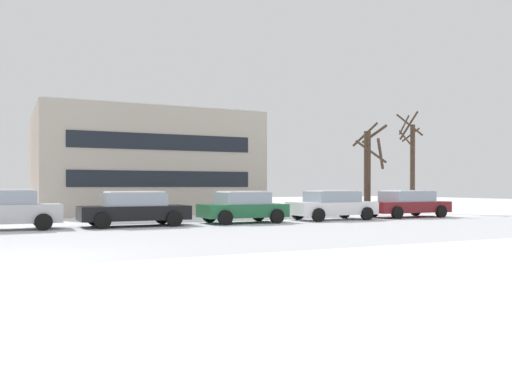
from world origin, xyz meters
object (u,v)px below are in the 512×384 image
object	(u,v)px
parked_car_black	(134,208)
parked_car_white	(332,205)
parked_car_silver	(4,209)
parked_car_green	(243,207)
parked_car_maroon	(407,203)

from	to	relation	value
parked_car_black	parked_car_white	xyz separation A→B (m)	(9.70, 0.01, 0.01)
parked_car_black	parked_car_white	size ratio (longest dim) A/B	1.03
parked_car_white	parked_car_silver	bearing A→B (deg)	179.36
parked_car_silver	parked_car_white	size ratio (longest dim) A/B	0.95
parked_car_green	parked_car_white	bearing A→B (deg)	1.36
parked_car_silver	parked_car_maroon	xyz separation A→B (m)	(19.39, 0.01, -0.04)
parked_car_black	parked_car_green	bearing A→B (deg)	-1.27
parked_car_white	parked_car_maroon	size ratio (longest dim) A/B	0.94
parked_car_green	parked_car_silver	bearing A→B (deg)	178.37
parked_car_black	parked_car_green	xyz separation A→B (m)	(4.85, -0.11, -0.01)
parked_car_green	parked_car_maroon	world-z (taller)	parked_car_maroon
parked_car_maroon	parked_car_black	bearing A→B (deg)	-179.29
parked_car_green	parked_car_black	bearing A→B (deg)	178.73
parked_car_silver	parked_car_green	world-z (taller)	parked_car_silver
parked_car_silver	parked_car_green	size ratio (longest dim) A/B	1.06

